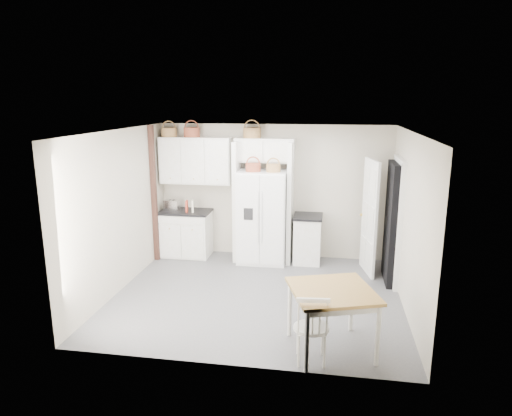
# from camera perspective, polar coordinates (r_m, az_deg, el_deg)

# --- Properties ---
(floor) EXTENTS (4.50, 4.50, 0.00)m
(floor) POSITION_cam_1_polar(r_m,az_deg,el_deg) (7.44, 0.13, -10.85)
(floor) COLOR #4C4B51
(floor) RESTS_ON ground
(ceiling) EXTENTS (4.50, 4.50, 0.00)m
(ceiling) POSITION_cam_1_polar(r_m,az_deg,el_deg) (6.79, 0.14, 9.56)
(ceiling) COLOR white
(ceiling) RESTS_ON wall_back
(wall_back) EXTENTS (4.50, 0.00, 4.50)m
(wall_back) POSITION_cam_1_polar(r_m,az_deg,el_deg) (8.93, 2.18, 2.08)
(wall_back) COLOR #B0A99A
(wall_back) RESTS_ON floor
(wall_left) EXTENTS (0.00, 4.00, 4.00)m
(wall_left) POSITION_cam_1_polar(r_m,az_deg,el_deg) (7.68, -16.68, -0.38)
(wall_left) COLOR #B0A99A
(wall_left) RESTS_ON floor
(wall_right) EXTENTS (0.00, 4.00, 4.00)m
(wall_right) POSITION_cam_1_polar(r_m,az_deg,el_deg) (7.02, 18.60, -1.80)
(wall_right) COLOR #B0A99A
(wall_right) RESTS_ON floor
(refrigerator) EXTENTS (0.91, 0.73, 1.76)m
(refrigerator) POSITION_cam_1_polar(r_m,az_deg,el_deg) (8.68, 0.86, -1.09)
(refrigerator) COLOR white
(refrigerator) RESTS_ON floor
(base_cab_left) EXTENTS (0.95, 0.60, 0.88)m
(base_cab_left) POSITION_cam_1_polar(r_m,az_deg,el_deg) (9.22, -8.71, -3.22)
(base_cab_left) COLOR silver
(base_cab_left) RESTS_ON floor
(base_cab_right) EXTENTS (0.50, 0.60, 0.88)m
(base_cab_right) POSITION_cam_1_polar(r_m,az_deg,el_deg) (8.80, 6.45, -3.96)
(base_cab_right) COLOR silver
(base_cab_right) RESTS_ON floor
(dining_table) EXTENTS (1.23, 1.23, 0.81)m
(dining_table) POSITION_cam_1_polar(r_m,az_deg,el_deg) (5.88, 9.38, -13.62)
(dining_table) COLOR olive
(dining_table) RESTS_ON floor
(windsor_chair) EXTENTS (0.46, 0.43, 0.87)m
(windsor_chair) POSITION_cam_1_polar(r_m,az_deg,el_deg) (5.60, 6.93, -14.64)
(windsor_chair) COLOR silver
(windsor_chair) RESTS_ON floor
(counter_left) EXTENTS (0.99, 0.64, 0.04)m
(counter_left) POSITION_cam_1_polar(r_m,az_deg,el_deg) (9.10, -8.81, -0.44)
(counter_left) COLOR black
(counter_left) RESTS_ON base_cab_left
(counter_right) EXTENTS (0.54, 0.64, 0.04)m
(counter_right) POSITION_cam_1_polar(r_m,az_deg,el_deg) (8.67, 6.53, -1.05)
(counter_right) COLOR black
(counter_right) RESTS_ON base_cab_right
(toaster) EXTENTS (0.31, 0.20, 0.21)m
(toaster) POSITION_cam_1_polar(r_m,az_deg,el_deg) (9.15, -10.48, 0.35)
(toaster) COLOR silver
(toaster) RESTS_ON counter_left
(cookbook_red) EXTENTS (0.06, 0.15, 0.22)m
(cookbook_red) POSITION_cam_1_polar(r_m,az_deg,el_deg) (8.98, -8.65, 0.23)
(cookbook_red) COLOR #BE3824
(cookbook_red) RESTS_ON counter_left
(cookbook_cream) EXTENTS (0.07, 0.16, 0.23)m
(cookbook_cream) POSITION_cam_1_polar(r_m,az_deg,el_deg) (8.94, -7.91, 0.23)
(cookbook_cream) COLOR #F5EBCE
(cookbook_cream) RESTS_ON counter_left
(basket_upper_a) EXTENTS (0.30, 0.30, 0.17)m
(basket_upper_a) POSITION_cam_1_polar(r_m,az_deg,el_deg) (9.09, -10.81, 9.28)
(basket_upper_a) COLOR brown
(basket_upper_a) RESTS_ON upper_cabinet
(basket_upper_b) EXTENTS (0.31, 0.31, 0.18)m
(basket_upper_b) POSITION_cam_1_polar(r_m,az_deg,el_deg) (8.94, -8.04, 9.35)
(basket_upper_b) COLOR brown
(basket_upper_b) RESTS_ON upper_cabinet
(basket_bridge_a) EXTENTS (0.33, 0.33, 0.19)m
(basket_bridge_a) POSITION_cam_1_polar(r_m,az_deg,el_deg) (8.67, -0.51, 9.37)
(basket_bridge_a) COLOR brown
(basket_bridge_a) RESTS_ON bridge_cabinet
(basket_fridge_a) EXTENTS (0.28, 0.28, 0.15)m
(basket_fridge_a) POSITION_cam_1_polar(r_m,az_deg,el_deg) (8.42, -0.36, 5.10)
(basket_fridge_a) COLOR brown
(basket_fridge_a) RESTS_ON refrigerator
(basket_fridge_b) EXTENTS (0.26, 0.26, 0.14)m
(basket_fridge_b) POSITION_cam_1_polar(r_m,az_deg,el_deg) (8.36, 2.18, 5.01)
(basket_fridge_b) COLOR brown
(basket_fridge_b) RESTS_ON refrigerator
(upper_cabinet) EXTENTS (1.40, 0.34, 0.90)m
(upper_cabinet) POSITION_cam_1_polar(r_m,az_deg,el_deg) (8.98, -7.51, 5.91)
(upper_cabinet) COLOR silver
(upper_cabinet) RESTS_ON wall_back
(bridge_cabinet) EXTENTS (1.12, 0.34, 0.45)m
(bridge_cabinet) POSITION_cam_1_polar(r_m,az_deg,el_deg) (8.66, 1.10, 7.25)
(bridge_cabinet) COLOR silver
(bridge_cabinet) RESTS_ON wall_back
(fridge_panel_left) EXTENTS (0.08, 0.60, 2.30)m
(fridge_panel_left) POSITION_cam_1_polar(r_m,az_deg,el_deg) (8.78, -2.35, 0.87)
(fridge_panel_left) COLOR silver
(fridge_panel_left) RESTS_ON floor
(fridge_panel_right) EXTENTS (0.08, 0.60, 2.30)m
(fridge_panel_right) POSITION_cam_1_polar(r_m,az_deg,el_deg) (8.64, 4.30, 0.63)
(fridge_panel_right) COLOR silver
(fridge_panel_right) RESTS_ON floor
(trim_post) EXTENTS (0.09, 0.09, 2.60)m
(trim_post) POSITION_cam_1_polar(r_m,az_deg,el_deg) (8.86, -12.63, 1.66)
(trim_post) COLOR #40231B
(trim_post) RESTS_ON floor
(doorway_void) EXTENTS (0.18, 0.85, 2.05)m
(doorway_void) POSITION_cam_1_polar(r_m,az_deg,el_deg) (8.03, 16.73, -1.82)
(doorway_void) COLOR black
(doorway_void) RESTS_ON floor
(door_slab) EXTENTS (0.21, 0.79, 2.05)m
(door_slab) POSITION_cam_1_polar(r_m,az_deg,el_deg) (8.31, 13.99, -1.13)
(door_slab) COLOR white
(door_slab) RESTS_ON floor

